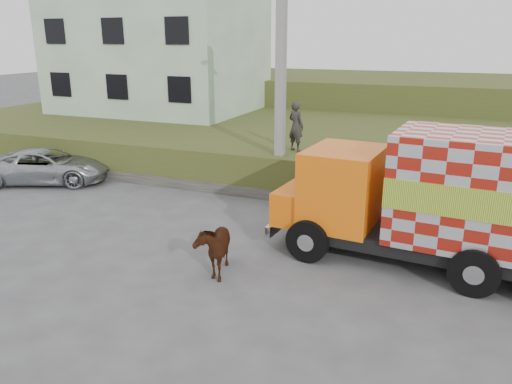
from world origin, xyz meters
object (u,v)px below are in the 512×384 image
at_px(cow, 214,246).
at_px(utility_pole, 281,79).
at_px(cargo_truck, 448,200).
at_px(suv, 47,166).
at_px(pedestrian, 296,126).

bearing_deg(cow, utility_pole, 76.59).
relative_size(utility_pole, cargo_truck, 1.04).
xyz_separation_m(cow, suv, (-9.49, 4.53, -0.02)).
bearing_deg(suv, cargo_truck, -120.93).
relative_size(suv, pedestrian, 2.63).
distance_m(utility_pole, pedestrian, 1.92).
bearing_deg(utility_pole, pedestrian, 71.16).
bearing_deg(cargo_truck, utility_pole, 149.97).
xyz_separation_m(utility_pole, cargo_truck, (5.60, -3.90, -2.34)).
relative_size(utility_pole, suv, 1.71).
bearing_deg(cow, suv, 135.84).
xyz_separation_m(cargo_truck, cow, (-5.03, -2.35, -1.06)).
bearing_deg(cargo_truck, pedestrian, 142.90).
relative_size(cow, pedestrian, 0.89).
bearing_deg(cow, cargo_truck, 6.37).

